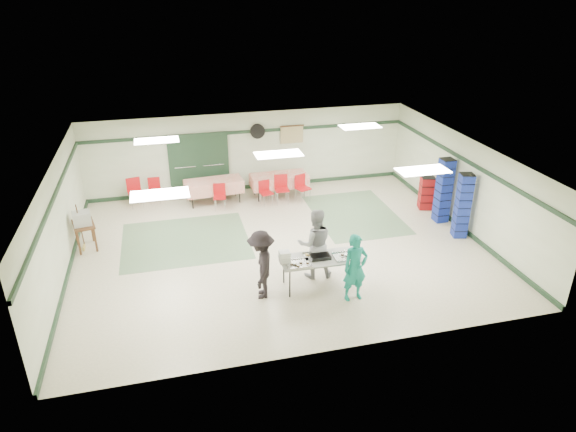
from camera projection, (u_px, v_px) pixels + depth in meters
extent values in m
plane|color=beige|center=(279.00, 247.00, 14.21)|extent=(11.00, 11.00, 0.00)
plane|color=white|center=(278.00, 153.00, 13.07)|extent=(11.00, 11.00, 0.00)
plane|color=silver|center=(249.00, 151.00, 17.59)|extent=(11.00, 0.00, 11.00)
plane|color=silver|center=(333.00, 294.00, 9.69)|extent=(11.00, 0.00, 11.00)
plane|color=silver|center=(58.00, 224.00, 12.43)|extent=(0.00, 9.00, 9.00)
plane|color=silver|center=(464.00, 184.00, 14.85)|extent=(0.00, 9.00, 9.00)
cube|color=#1D3522|center=(249.00, 132.00, 17.27)|extent=(11.00, 0.06, 0.10)
cube|color=#1D3522|center=(250.00, 187.00, 18.11)|extent=(11.00, 0.06, 0.12)
cube|color=#1D3522|center=(54.00, 197.00, 12.14)|extent=(0.06, 9.00, 0.10)
cube|color=#1D3522|center=(69.00, 269.00, 12.98)|extent=(0.06, 9.00, 0.12)
cube|color=#1D3522|center=(466.00, 161.00, 14.55)|extent=(0.06, 9.00, 0.10)
cube|color=#1D3522|center=(456.00, 224.00, 15.39)|extent=(0.06, 9.00, 0.12)
cube|color=#5C7A59|center=(185.00, 240.00, 14.54)|extent=(3.50, 3.00, 0.01)
cube|color=#5C7A59|center=(355.00, 214.00, 16.15)|extent=(2.50, 3.50, 0.01)
cube|color=gray|center=(185.00, 165.00, 17.18)|extent=(0.90, 0.06, 2.10)
cube|color=gray|center=(213.00, 163.00, 17.39)|extent=(0.90, 0.06, 2.10)
cube|color=#1D3522|center=(199.00, 164.00, 17.27)|extent=(2.00, 0.03, 2.15)
cylinder|color=black|center=(257.00, 131.00, 17.31)|extent=(0.50, 0.10, 0.50)
cube|color=tan|center=(292.00, 135.00, 17.66)|extent=(0.80, 0.02, 0.60)
cube|color=#A4A49F|center=(321.00, 259.00, 12.12)|extent=(1.95, 0.81, 0.04)
cylinder|color=black|center=(290.00, 284.00, 11.83)|extent=(0.04, 0.04, 0.72)
cylinder|color=black|center=(358.00, 275.00, 12.18)|extent=(0.04, 0.04, 0.72)
cylinder|color=black|center=(284.00, 270.00, 12.38)|extent=(0.04, 0.04, 0.72)
cylinder|color=black|center=(350.00, 262.00, 12.73)|extent=(0.04, 0.04, 0.72)
cube|color=silver|center=(346.00, 257.00, 12.15)|extent=(0.59, 0.45, 0.02)
cube|color=silver|center=(316.00, 256.00, 12.15)|extent=(0.57, 0.44, 0.02)
cube|color=silver|center=(299.00, 264.00, 11.83)|extent=(0.57, 0.44, 0.02)
cube|color=black|center=(320.00, 257.00, 12.08)|extent=(0.48, 0.30, 0.08)
cube|color=white|center=(285.00, 257.00, 11.87)|extent=(0.25, 0.23, 0.29)
imported|color=#13897B|center=(355.00, 268.00, 11.60)|extent=(0.63, 0.44, 1.63)
imported|color=#939399|center=(315.00, 244.00, 12.47)|extent=(0.94, 0.77, 1.79)
imported|color=black|center=(261.00, 265.00, 11.68)|extent=(0.83, 1.18, 1.67)
cube|color=red|center=(279.00, 175.00, 17.21)|extent=(1.92, 0.87, 0.05)
cube|color=red|center=(279.00, 180.00, 17.29)|extent=(1.92, 0.89, 0.40)
cylinder|color=black|center=(259.00, 192.00, 16.90)|extent=(0.04, 0.04, 0.72)
cylinder|color=black|center=(304.00, 187.00, 17.29)|extent=(0.04, 0.04, 0.72)
cylinder|color=black|center=(254.00, 185.00, 17.45)|extent=(0.04, 0.04, 0.72)
cylinder|color=black|center=(299.00, 180.00, 17.84)|extent=(0.04, 0.04, 0.72)
cube|color=red|center=(214.00, 181.00, 16.73)|extent=(1.92, 0.96, 0.05)
cube|color=red|center=(214.00, 186.00, 16.81)|extent=(1.92, 0.98, 0.40)
cylinder|color=black|center=(192.00, 198.00, 16.39)|extent=(0.04, 0.04, 0.72)
cylinder|color=black|center=(239.00, 192.00, 16.85)|extent=(0.04, 0.04, 0.72)
cylinder|color=black|center=(189.00, 191.00, 16.93)|extent=(0.04, 0.04, 0.72)
cylinder|color=black|center=(235.00, 186.00, 17.38)|extent=(0.04, 0.04, 0.72)
cube|color=red|center=(282.00, 190.00, 16.74)|extent=(0.46, 0.46, 0.04)
cube|color=red|center=(281.00, 181.00, 16.81)|extent=(0.44, 0.06, 0.44)
cylinder|color=silver|center=(278.00, 199.00, 16.66)|extent=(0.02, 0.02, 0.46)
cylinder|color=silver|center=(288.00, 198.00, 16.72)|extent=(0.02, 0.02, 0.46)
cylinder|color=silver|center=(276.00, 195.00, 16.97)|extent=(0.02, 0.02, 0.46)
cylinder|color=silver|center=(286.00, 194.00, 17.03)|extent=(0.02, 0.02, 0.46)
cube|color=red|center=(266.00, 193.00, 16.65)|extent=(0.45, 0.45, 0.04)
cube|color=red|center=(264.00, 185.00, 16.70)|extent=(0.37, 0.12, 0.37)
cylinder|color=silver|center=(264.00, 202.00, 16.56)|extent=(0.02, 0.02, 0.39)
cylinder|color=silver|center=(272.00, 200.00, 16.68)|extent=(0.02, 0.02, 0.39)
cylinder|color=silver|center=(260.00, 198.00, 16.80)|extent=(0.02, 0.02, 0.39)
cylinder|color=silver|center=(269.00, 197.00, 16.92)|extent=(0.02, 0.02, 0.39)
cube|color=red|center=(303.00, 188.00, 16.91)|extent=(0.53, 0.53, 0.04)
cube|color=red|center=(300.00, 180.00, 16.95)|extent=(0.40, 0.18, 0.41)
cylinder|color=silver|center=(302.00, 198.00, 16.80)|extent=(0.02, 0.02, 0.43)
cylinder|color=silver|center=(310.00, 195.00, 16.97)|extent=(0.02, 0.02, 0.43)
cylinder|color=silver|center=(296.00, 195.00, 17.04)|extent=(0.02, 0.02, 0.43)
cylinder|color=silver|center=(304.00, 192.00, 17.21)|extent=(0.02, 0.02, 0.43)
cube|color=red|center=(220.00, 197.00, 16.31)|extent=(0.44, 0.44, 0.04)
cube|color=red|center=(219.00, 189.00, 16.38)|extent=(0.39, 0.10, 0.38)
cylinder|color=silver|center=(215.00, 206.00, 16.25)|extent=(0.02, 0.02, 0.40)
cylinder|color=silver|center=(225.00, 205.00, 16.28)|extent=(0.02, 0.02, 0.40)
cylinder|color=silver|center=(215.00, 202.00, 16.53)|extent=(0.02, 0.02, 0.40)
cylinder|color=silver|center=(225.00, 201.00, 16.56)|extent=(0.02, 0.02, 0.40)
cube|color=red|center=(155.00, 191.00, 16.79)|extent=(0.40, 0.40, 0.04)
cube|color=red|center=(154.00, 183.00, 16.86)|extent=(0.39, 0.05, 0.39)
cylinder|color=silver|center=(150.00, 199.00, 16.72)|extent=(0.02, 0.02, 0.40)
cylinder|color=silver|center=(160.00, 198.00, 16.78)|extent=(0.02, 0.02, 0.40)
cylinder|color=silver|center=(151.00, 196.00, 16.99)|extent=(0.02, 0.02, 0.40)
cylinder|color=silver|center=(160.00, 195.00, 17.05)|extent=(0.02, 0.02, 0.40)
cube|color=red|center=(135.00, 193.00, 16.46)|extent=(0.52, 0.52, 0.04)
cube|color=red|center=(133.00, 184.00, 16.52)|extent=(0.44, 0.14, 0.44)
cylinder|color=silver|center=(132.00, 203.00, 16.35)|extent=(0.02, 0.02, 0.46)
cylinder|color=silver|center=(143.00, 201.00, 16.50)|extent=(0.02, 0.02, 0.46)
cylinder|color=silver|center=(130.00, 199.00, 16.64)|extent=(0.02, 0.02, 0.46)
cylinder|color=silver|center=(141.00, 197.00, 16.78)|extent=(0.02, 0.02, 0.46)
cube|color=navy|center=(444.00, 191.00, 15.30)|extent=(0.38, 0.38, 1.99)
cube|color=maroon|center=(426.00, 193.00, 16.34)|extent=(0.51, 0.51, 1.08)
cube|color=navy|center=(463.00, 206.00, 14.39)|extent=(0.44, 0.44, 1.90)
cube|color=brown|center=(83.00, 224.00, 13.85)|extent=(0.70, 0.91, 0.05)
cube|color=brown|center=(79.00, 243.00, 13.65)|extent=(0.05, 0.05, 0.70)
cube|color=brown|center=(96.00, 240.00, 13.82)|extent=(0.05, 0.05, 0.70)
cube|color=brown|center=(76.00, 233.00, 14.19)|extent=(0.05, 0.05, 0.70)
cube|color=brown|center=(92.00, 230.00, 14.36)|extent=(0.05, 0.05, 0.70)
cube|color=#ABABA6|center=(82.00, 218.00, 13.70)|extent=(0.52, 0.47, 0.36)
cylinder|color=brown|center=(80.00, 226.00, 13.82)|extent=(0.08, 0.22, 1.33)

